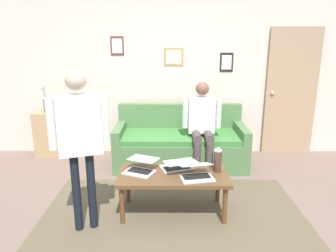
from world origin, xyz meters
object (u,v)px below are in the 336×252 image
(interior_door, at_px, (291,92))
(person_standing, at_px, (79,132))
(laptop_center, at_px, (196,173))
(laptop_left, at_px, (141,167))
(coffee_table, at_px, (173,178))
(person_seated, at_px, (202,122))
(side_shelf, at_px, (50,134))
(flower_vase, at_px, (46,103))
(laptop_right, at_px, (178,166))
(french_press, at_px, (218,160))
(couch, at_px, (180,145))

(interior_door, distance_m, person_standing, 3.61)
(laptop_center, bearing_deg, laptop_left, -14.06)
(coffee_table, height_order, person_seated, person_seated)
(side_shelf, distance_m, flower_vase, 0.52)
(interior_door, height_order, flower_vase, interior_door)
(interior_door, distance_m, side_shelf, 3.99)
(laptop_center, bearing_deg, coffee_table, -19.93)
(laptop_right, xyz_separation_m, flower_vase, (2.05, -1.65, 0.38))
(laptop_right, bearing_deg, french_press, 173.44)
(laptop_left, bearing_deg, couch, -109.51)
(french_press, distance_m, person_seated, 1.14)
(coffee_table, relative_size, side_shelf, 1.60)
(laptop_center, relative_size, person_seated, 0.31)
(flower_vase, xyz_separation_m, person_seated, (-2.42, 0.57, -0.16))
(person_standing, xyz_separation_m, person_seated, (-1.30, -1.50, -0.28))
(flower_vase, height_order, person_standing, person_standing)
(coffee_table, bearing_deg, laptop_right, -115.04)
(laptop_left, relative_size, laptop_center, 1.09)
(side_shelf, bearing_deg, person_seated, 166.60)
(couch, relative_size, french_press, 6.89)
(flower_vase, bearing_deg, side_shelf, -141.94)
(coffee_table, bearing_deg, laptop_left, -9.92)
(interior_door, xyz_separation_m, laptop_right, (1.89, 1.83, -0.52))
(coffee_table, height_order, laptop_center, laptop_center)
(laptop_left, distance_m, laptop_right, 0.41)
(flower_vase, bearing_deg, interior_door, -177.41)
(laptop_right, bearing_deg, side_shelf, -38.93)
(coffee_table, height_order, laptop_right, laptop_right)
(laptop_center, distance_m, person_seated, 1.31)
(interior_door, bearing_deg, person_seated, 26.38)
(interior_door, relative_size, person_seated, 1.60)
(interior_door, bearing_deg, laptop_center, 50.03)
(laptop_right, xyz_separation_m, side_shelf, (2.05, -1.65, -0.14))
(coffee_table, height_order, laptop_left, laptop_left)
(french_press, xyz_separation_m, side_shelf, (2.48, -1.70, -0.22))
(laptop_left, xyz_separation_m, flower_vase, (1.65, -1.70, 0.38))
(coffee_table, distance_m, flower_vase, 2.71)
(laptop_right, bearing_deg, coffee_table, 64.96)
(couch, xyz_separation_m, laptop_center, (-0.11, 1.50, 0.19))
(laptop_center, distance_m, flower_vase, 2.93)
(interior_door, relative_size, side_shelf, 2.80)
(interior_door, height_order, coffee_table, interior_door)
(laptop_left, xyz_separation_m, person_standing, (0.52, 0.38, 0.51))
(interior_door, xyz_separation_m, coffee_table, (1.94, 1.94, -0.62))
(couch, relative_size, laptop_right, 4.35)
(laptop_center, xyz_separation_m, person_seated, (-0.18, -1.27, 0.23))
(interior_door, xyz_separation_m, person_standing, (2.82, 2.25, -0.01))
(side_shelf, distance_m, person_standing, 2.45)
(laptop_left, height_order, flower_vase, flower_vase)
(person_standing, height_order, person_seated, person_standing)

